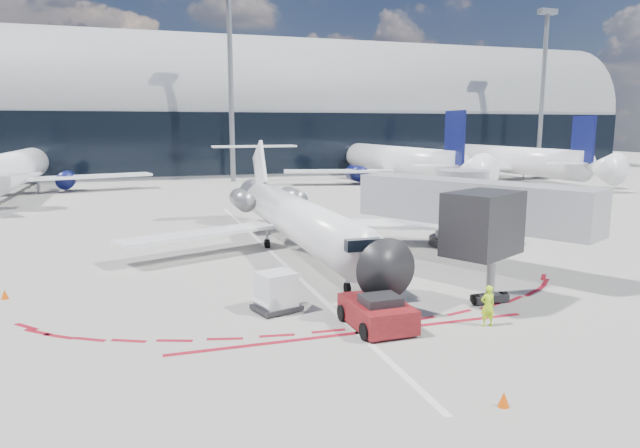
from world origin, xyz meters
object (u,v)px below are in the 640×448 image
object	(u,v)px
ramp_worker	(488,306)
uld_container	(276,292)
pushback_tug	(377,312)
regional_jet	(293,216)

from	to	relation	value
ramp_worker	uld_container	distance (m)	8.38
ramp_worker	uld_container	bearing A→B (deg)	-26.14
pushback_tug	uld_container	xyz separation A→B (m)	(-3.19, 3.04, 0.23)
regional_jet	uld_container	bearing A→B (deg)	-108.54
ramp_worker	uld_container	xyz separation A→B (m)	(-7.25, 4.20, 0.01)
pushback_tug	uld_container	world-z (taller)	uld_container
ramp_worker	uld_container	size ratio (longest dim) A/B	0.76
uld_container	regional_jet	bearing A→B (deg)	54.43
pushback_tug	uld_container	size ratio (longest dim) A/B	2.43
regional_jet	uld_container	xyz separation A→B (m)	(-3.66, -10.93, -1.36)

